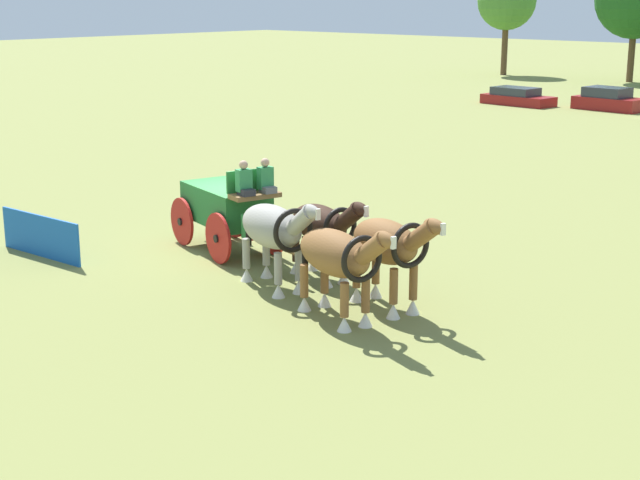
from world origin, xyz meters
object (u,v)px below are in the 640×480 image
Objects in this scene: show_wagon at (229,207)px; parked_vehicle_b at (609,100)px; draft_horse_rear_near at (323,227)px; draft_horse_rear_off at (274,230)px; draft_horse_lead_off at (338,257)px; parked_vehicle_a at (517,97)px; draft_horse_lead_near at (389,246)px.

show_wagon is 36.69m from parked_vehicle_b.
draft_horse_rear_off is at bearing -105.96° from draft_horse_rear_near.
draft_horse_lead_off is 0.77× the size of parked_vehicle_b.
parked_vehicle_a is at bearing -166.43° from parked_vehicle_b.
draft_horse_rear_near reaches higher than parked_vehicle_b.
show_wagon is at bearing -70.86° from parked_vehicle_a.
draft_horse_rear_near is 1.01× the size of draft_horse_lead_near.
show_wagon is at bearing 154.41° from draft_horse_rear_off.
draft_horse_rear_off reaches higher than draft_horse_lead_off.
draft_horse_rear_near is 0.93× the size of draft_horse_lead_off.
parked_vehicle_b is at bearing 13.57° from parked_vehicle_a.
draft_horse_lead_off is at bearing -64.31° from parked_vehicle_a.
draft_horse_lead_near reaches higher than draft_horse_rear_off.
show_wagon is 1.95× the size of draft_horse_lead_near.
show_wagon is 3.58m from draft_horse_rear_near.
parked_vehicle_b is at bearing 108.07° from draft_horse_lead_off.
show_wagon is at bearing -79.38° from parked_vehicle_b.
draft_horse_lead_near is 40.09m from parked_vehicle_a.
show_wagon is 6.15m from draft_horse_lead_near.
parked_vehicle_a is at bearing 114.04° from draft_horse_rear_near.
draft_horse_rear_near is 0.95× the size of draft_horse_rear_off.
draft_horse_rear_near is 38.40m from parked_vehicle_a.
show_wagon reaches higher than draft_horse_lead_near.
parked_vehicle_a is at bearing 116.91° from draft_horse_lead_near.
draft_horse_rear_near is 37.79m from parked_vehicle_b.
parked_vehicle_b is at bearing 104.85° from draft_horse_rear_off.
draft_horse_lead_near is (2.85, 0.58, 0.02)m from draft_horse_rear_off.
draft_horse_rear_off is 0.76× the size of parked_vehicle_b.
draft_horse_rear_off is 39.41m from parked_vehicle_a.
parked_vehicle_b is (-12.49, 38.27, -0.81)m from draft_horse_lead_off.
parked_vehicle_b is at bearing 109.11° from draft_horse_lead_near.
draft_horse_lead_near is at bearing -9.01° from show_wagon.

